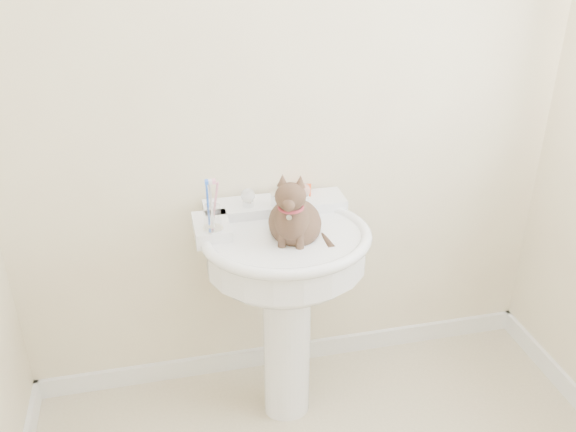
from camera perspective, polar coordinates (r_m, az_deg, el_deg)
wall_back at (r=2.28m, az=0.22°, el=11.57°), size 2.20×0.00×2.50m
baseboard_back at (r=2.84m, az=0.23°, el=-12.61°), size 2.20×0.02×0.09m
pedestal_sink at (r=2.23m, az=-0.22°, el=-4.99°), size 0.62×0.61×0.86m
faucet at (r=2.26m, az=-1.02°, el=1.93°), size 0.28×0.12×0.14m
soap_bar at (r=2.37m, az=1.07°, el=2.47°), size 0.10×0.08×0.03m
toothbrush_cup at (r=2.10m, az=-7.10°, el=-0.12°), size 0.07×0.07×0.18m
cat at (r=2.10m, az=0.67°, el=-0.33°), size 0.20×0.26×0.37m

